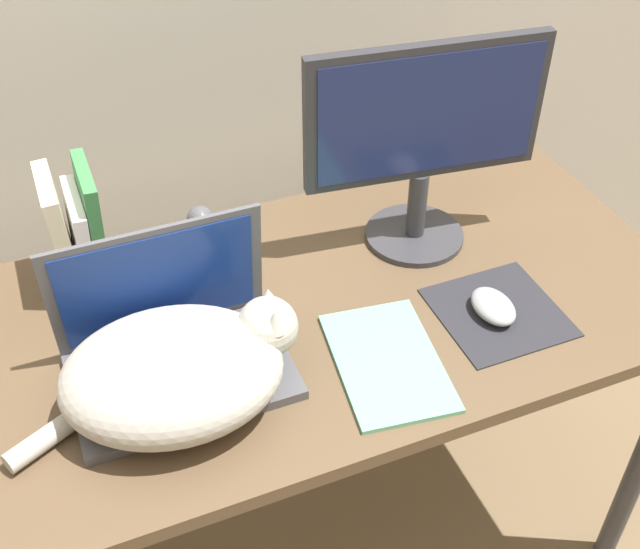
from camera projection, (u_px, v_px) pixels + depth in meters
name	position (u px, v px, depth m)	size (l,w,h in m)	color
desk	(297.00, 345.00, 1.43)	(1.38, 0.65, 0.75)	brown
laptop	(175.00, 347.00, 1.25)	(0.34, 0.22, 0.24)	#4C4C51
cat	(178.00, 371.00, 1.18)	(0.46, 0.30, 0.15)	#B2ADA3
external_monitor	(424.00, 136.00, 1.39)	(0.43, 0.19, 0.39)	#333338
mousepad	(498.00, 312.00, 1.38)	(0.21, 0.21, 0.00)	#232328
computer_mouse	(493.00, 306.00, 1.36)	(0.07, 0.10, 0.03)	#99999E
book_row	(77.00, 234.00, 1.37)	(0.09, 0.14, 0.23)	beige
notepad	(388.00, 362.00, 1.29)	(0.19, 0.27, 0.01)	#6BBC93
webcam	(201.00, 220.00, 1.50)	(0.05, 0.05, 0.08)	#232328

